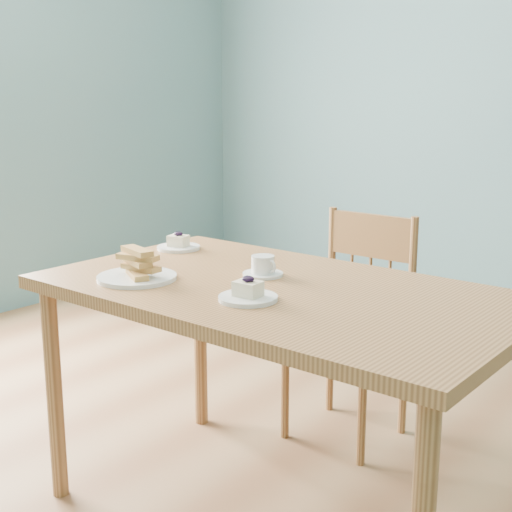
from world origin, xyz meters
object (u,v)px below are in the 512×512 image
cheesecake_plate_far (178,245)px  coffee_cup (263,267)px  dining_chair (352,325)px  cheesecake_plate_near (248,294)px  biscotti_plate (137,270)px  dining_table (278,311)px

cheesecake_plate_far → coffee_cup: bearing=-12.7°
dining_chair → coffee_cup: bearing=-88.2°
dining_chair → cheesecake_plate_near: bearing=-79.5°
dining_chair → cheesecake_plate_near: dining_chair is taller
biscotti_plate → dining_table: bearing=28.2°
dining_table → cheesecake_plate_near: cheesecake_plate_near is taller
cheesecake_plate_near → biscotti_plate: 0.38m
cheesecake_plate_far → biscotti_plate: (0.20, -0.37, 0.01)m
cheesecake_plate_near → coffee_cup: 0.26m
dining_chair → biscotti_plate: 0.91m
dining_chair → cheesecake_plate_near: (0.15, -0.77, 0.32)m
cheesecake_plate_near → cheesecake_plate_far: cheesecake_plate_near is taller
dining_table → cheesecake_plate_near: bearing=-82.7°
cheesecake_plate_near → dining_chair: bearing=101.1°
cheesecake_plate_far → coffee_cup: size_ratio=1.23×
dining_table → cheesecake_plate_far: bearing=162.9°
dining_table → biscotti_plate: (-0.36, -0.19, 0.10)m
cheesecake_plate_near → biscotti_plate: size_ratio=0.68×
dining_table → cheesecake_plate_far: (-0.56, 0.17, 0.09)m
coffee_cup → biscotti_plate: 0.37m
cheesecake_plate_far → biscotti_plate: size_ratio=0.64×
coffee_cup → biscotti_plate: bearing=-125.5°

